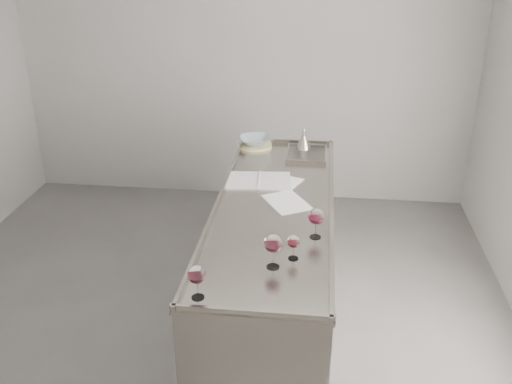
# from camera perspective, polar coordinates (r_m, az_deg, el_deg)

# --- Properties ---
(room_shell) EXTENTS (4.54, 5.04, 2.84)m
(room_shell) POSITION_cam_1_polar(r_m,az_deg,el_deg) (3.32, -7.15, 4.15)
(room_shell) COLOR #4F4C4A
(room_shell) RESTS_ON ground
(counter) EXTENTS (0.77, 2.42, 0.97)m
(counter) POSITION_cam_1_polar(r_m,az_deg,el_deg) (3.93, 1.75, -7.38)
(counter) COLOR gray
(counter) RESTS_ON ground
(wine_glass_left) EXTENTS (0.09, 0.09, 0.18)m
(wine_glass_left) POSITION_cam_1_polar(r_m,az_deg,el_deg) (2.74, -5.94, -8.28)
(wine_glass_left) COLOR white
(wine_glass_left) RESTS_ON counter
(wine_glass_middle) EXTENTS (0.10, 0.10, 0.20)m
(wine_glass_middle) POSITION_cam_1_polar(r_m,az_deg,el_deg) (2.96, 1.74, -5.22)
(wine_glass_middle) COLOR white
(wine_glass_middle) RESTS_ON counter
(wine_glass_right) EXTENTS (0.09, 0.09, 0.18)m
(wine_glass_right) POSITION_cam_1_polar(r_m,az_deg,el_deg) (3.27, 6.05, -2.51)
(wine_glass_right) COLOR white
(wine_glass_right) RESTS_ON counter
(wine_glass_small) EXTENTS (0.07, 0.07, 0.14)m
(wine_glass_small) POSITION_cam_1_polar(r_m,az_deg,el_deg) (3.06, 3.79, -5.05)
(wine_glass_small) COLOR white
(wine_glass_small) RESTS_ON counter
(notebook) EXTENTS (0.47, 0.35, 0.02)m
(notebook) POSITION_cam_1_polar(r_m,az_deg,el_deg) (4.04, 0.29, 1.15)
(notebook) COLOR silver
(notebook) RESTS_ON counter
(loose_paper_top) EXTENTS (0.36, 0.40, 0.00)m
(loose_paper_top) POSITION_cam_1_polar(r_m,az_deg,el_deg) (3.73, 3.09, -1.01)
(loose_paper_top) COLOR silver
(loose_paper_top) RESTS_ON counter
(loose_paper_under) EXTENTS (0.27, 0.31, 0.00)m
(loose_paper_under) POSITION_cam_1_polar(r_m,az_deg,el_deg) (4.01, 2.92, 0.89)
(loose_paper_under) COLOR white
(loose_paper_under) RESTS_ON counter
(trivet) EXTENTS (0.37, 0.37, 0.02)m
(trivet) POSITION_cam_1_polar(r_m,az_deg,el_deg) (4.71, -0.08, 4.70)
(trivet) COLOR beige
(trivet) RESTS_ON counter
(ceramic_bowl) EXTENTS (0.30, 0.30, 0.06)m
(ceramic_bowl) POSITION_cam_1_polar(r_m,az_deg,el_deg) (4.70, -0.08, 5.17)
(ceramic_bowl) COLOR #90A4A7
(ceramic_bowl) RESTS_ON trivet
(wine_funnel) EXTENTS (0.12, 0.12, 0.18)m
(wine_funnel) POSITION_cam_1_polar(r_m,az_deg,el_deg) (4.67, 4.78, 5.02)
(wine_funnel) COLOR #AAA298
(wine_funnel) RESTS_ON counter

